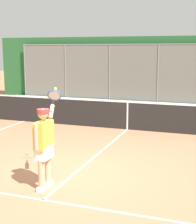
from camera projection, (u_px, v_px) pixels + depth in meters
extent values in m
plane|color=#B27551|center=(74.00, 174.00, 7.47)|extent=(60.00, 60.00, 0.00)
cube|color=white|center=(43.00, 200.00, 6.16)|extent=(6.23, 0.05, 0.01)
cube|color=white|center=(98.00, 154.00, 8.87)|extent=(0.05, 5.85, 0.01)
cylinder|color=slate|center=(158.00, 75.00, 16.44)|extent=(0.07, 0.07, 2.91)
cylinder|color=slate|center=(109.00, 73.00, 17.25)|extent=(0.07, 0.07, 2.91)
cylinder|color=slate|center=(65.00, 72.00, 18.05)|extent=(0.07, 0.07, 2.91)
cylinder|color=slate|center=(25.00, 71.00, 18.86)|extent=(0.07, 0.07, 2.91)
cylinder|color=slate|center=(159.00, 44.00, 16.19)|extent=(14.56, 0.05, 0.05)
cube|color=slate|center=(158.00, 75.00, 16.44)|extent=(14.56, 0.02, 2.91)
cube|color=#235B2D|center=(160.00, 70.00, 17.01)|extent=(17.56, 0.90, 3.27)
cube|color=silver|center=(156.00, 104.00, 16.53)|extent=(15.56, 0.18, 0.15)
cube|color=black|center=(127.00, 116.00, 11.50)|extent=(10.16, 0.02, 0.91)
cube|color=white|center=(128.00, 102.00, 11.42)|extent=(10.16, 0.04, 0.05)
cube|color=white|center=(127.00, 116.00, 11.50)|extent=(0.05, 0.04, 0.91)
cube|color=silver|center=(42.00, 188.00, 6.57)|extent=(0.11, 0.26, 0.09)
cylinder|color=tan|center=(41.00, 168.00, 6.50)|extent=(0.13, 0.13, 0.72)
cube|color=silver|center=(48.00, 184.00, 6.80)|extent=(0.11, 0.26, 0.09)
cylinder|color=tan|center=(48.00, 164.00, 6.73)|extent=(0.13, 0.13, 0.72)
cube|color=white|center=(44.00, 152.00, 6.56)|extent=(0.23, 0.38, 0.26)
cube|color=gold|center=(44.00, 135.00, 6.50)|extent=(0.22, 0.45, 0.52)
cylinder|color=tan|center=(36.00, 137.00, 6.24)|extent=(0.08, 0.08, 0.48)
cylinder|color=tan|center=(51.00, 112.00, 6.84)|extent=(0.19, 0.37, 0.27)
sphere|color=tan|center=(43.00, 114.00, 6.43)|extent=(0.20, 0.20, 0.20)
cylinder|color=red|center=(43.00, 111.00, 6.42)|extent=(0.23, 0.23, 0.07)
cube|color=red|center=(46.00, 112.00, 6.53)|extent=(0.17, 0.18, 0.02)
cylinder|color=black|center=(53.00, 103.00, 7.04)|extent=(0.08, 0.17, 0.13)
torus|color=#28569E|center=(54.00, 95.00, 7.20)|extent=(0.34, 0.26, 0.26)
cylinder|color=silver|center=(54.00, 95.00, 7.20)|extent=(0.28, 0.21, 0.21)
sphere|color=#D6E042|center=(56.00, 89.00, 7.36)|extent=(0.07, 0.07, 0.07)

